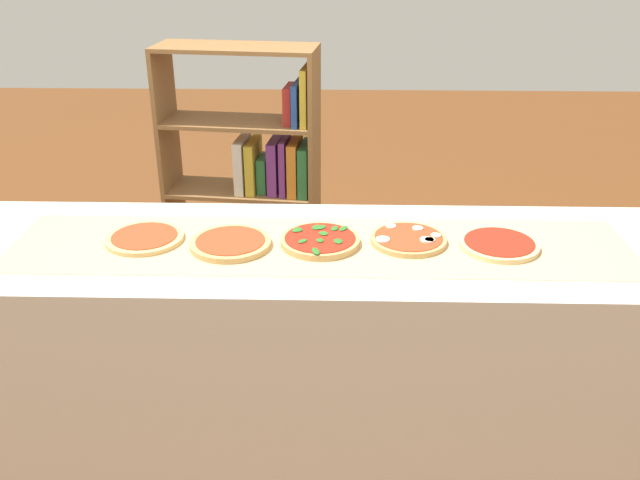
{
  "coord_description": "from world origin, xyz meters",
  "views": [
    {
      "loc": [
        0.05,
        -2.01,
        1.86
      ],
      "look_at": [
        0.0,
        0.0,
        0.9
      ],
      "focal_mm": 38.57,
      "sensor_mm": 36.0,
      "label": 1
    }
  ],
  "objects_px": {
    "pizza_mozzarella_3": "(409,239)",
    "bookshelf": "(263,200)",
    "pizza_plain_1": "(230,243)",
    "pizza_plain_4": "(499,244)",
    "pizza_plain_0": "(145,238)",
    "pizza_spinach_2": "(320,241)"
  },
  "relations": [
    {
      "from": "pizza_plain_1",
      "to": "pizza_mozzarella_3",
      "type": "bearing_deg",
      "value": 4.59
    },
    {
      "from": "bookshelf",
      "to": "pizza_plain_4",
      "type": "bearing_deg",
      "value": -49.0
    },
    {
      "from": "pizza_spinach_2",
      "to": "pizza_plain_4",
      "type": "height_order",
      "value": "pizza_spinach_2"
    },
    {
      "from": "pizza_spinach_2",
      "to": "pizza_mozzarella_3",
      "type": "xyz_separation_m",
      "value": [
        0.29,
        0.02,
        -0.0
      ]
    },
    {
      "from": "pizza_plain_0",
      "to": "pizza_spinach_2",
      "type": "relative_size",
      "value": 0.97
    },
    {
      "from": "pizza_plain_1",
      "to": "pizza_plain_4",
      "type": "height_order",
      "value": "pizza_plain_1"
    },
    {
      "from": "pizza_mozzarella_3",
      "to": "bookshelf",
      "type": "distance_m",
      "value": 1.18
    },
    {
      "from": "pizza_spinach_2",
      "to": "pizza_plain_1",
      "type": "bearing_deg",
      "value": -175.19
    },
    {
      "from": "pizza_plain_4",
      "to": "bookshelf",
      "type": "height_order",
      "value": "bookshelf"
    },
    {
      "from": "pizza_plain_0",
      "to": "bookshelf",
      "type": "relative_size",
      "value": 0.19
    },
    {
      "from": "pizza_plain_4",
      "to": "pizza_plain_0",
      "type": "bearing_deg",
      "value": 179.01
    },
    {
      "from": "pizza_plain_0",
      "to": "pizza_plain_1",
      "type": "relative_size",
      "value": 0.97
    },
    {
      "from": "pizza_plain_0",
      "to": "pizza_plain_1",
      "type": "xyz_separation_m",
      "value": [
        0.29,
        -0.04,
        0.0
      ]
    },
    {
      "from": "pizza_mozzarella_3",
      "to": "bookshelf",
      "type": "bearing_deg",
      "value": 120.99
    },
    {
      "from": "pizza_plain_1",
      "to": "pizza_spinach_2",
      "type": "bearing_deg",
      "value": 4.81
    },
    {
      "from": "pizza_mozzarella_3",
      "to": "pizza_plain_0",
      "type": "bearing_deg",
      "value": -179.34
    },
    {
      "from": "pizza_plain_1",
      "to": "bookshelf",
      "type": "height_order",
      "value": "bookshelf"
    },
    {
      "from": "pizza_mozzarella_3",
      "to": "pizza_spinach_2",
      "type": "bearing_deg",
      "value": -175.62
    },
    {
      "from": "pizza_plain_0",
      "to": "pizza_plain_4",
      "type": "relative_size",
      "value": 1.0
    },
    {
      "from": "pizza_spinach_2",
      "to": "pizza_plain_4",
      "type": "xyz_separation_m",
      "value": [
        0.58,
        -0.01,
        -0.0
      ]
    },
    {
      "from": "pizza_plain_1",
      "to": "pizza_spinach_2",
      "type": "distance_m",
      "value": 0.29
    },
    {
      "from": "pizza_spinach_2",
      "to": "pizza_plain_4",
      "type": "relative_size",
      "value": 1.03
    }
  ]
}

